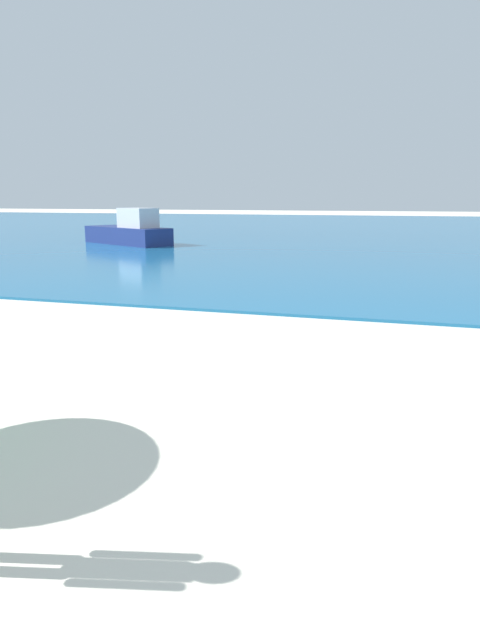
{
  "coord_description": "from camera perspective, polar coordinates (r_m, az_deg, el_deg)",
  "views": [
    {
      "loc": [
        1.5,
        4.92,
        2.21
      ],
      "look_at": [
        -0.39,
        11.23,
        0.75
      ],
      "focal_mm": 31.13,
      "sensor_mm": 36.0,
      "label": 1
    }
  ],
  "objects": [
    {
      "name": "water",
      "position": [
        40.15,
        14.7,
        8.98
      ],
      "size": [
        160.0,
        60.0,
        0.06
      ],
      "primitive_type": "cube",
      "color": "#1E6B9E",
      "rests_on": "ground"
    },
    {
      "name": "boat_near",
      "position": [
        26.76,
        -11.27,
        8.9
      ],
      "size": [
        5.09,
        3.67,
        1.67
      ],
      "rotation": [
        0.0,
        0.0,
        2.66
      ],
      "color": "navy",
      "rests_on": "water"
    }
  ]
}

